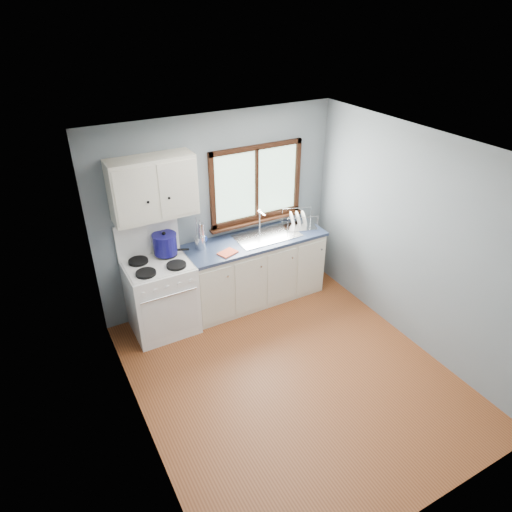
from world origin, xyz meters
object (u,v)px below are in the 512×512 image
stockpot (165,244)px  dish_rack (299,223)px  thermos (202,235)px  sink (267,240)px  base_cabinets (255,273)px  skillet (166,251)px  gas_range (161,295)px  utensil_crock (200,242)px

stockpot → dish_rack: 1.85m
thermos → sink: bearing=-8.2°
base_cabinets → skillet: 1.29m
gas_range → dish_rack: gas_range is taller
sink → utensil_crock: (-0.89, 0.11, 0.15)m
thermos → stockpot: bearing=179.1°
stockpot → thermos: bearing=-0.9°
gas_range → base_cabinets: gas_range is taller
base_cabinets → skillet: bearing=173.1°
base_cabinets → thermos: bearing=169.7°
base_cabinets → dish_rack: dish_rack is taller
sink → skillet: 1.33m
skillet → dish_rack: (1.84, -0.10, -0.01)m
thermos → dish_rack: (1.37, -0.09, -0.11)m
base_cabinets → utensil_crock: size_ratio=4.39×
utensil_crock → dish_rack: 1.41m
gas_range → dish_rack: 2.06m
base_cabinets → dish_rack: bearing=2.8°
sink → utensil_crock: bearing=173.0°
skillet → dish_rack: bearing=18.5°
base_cabinets → sink: 0.48m
gas_range → thermos: size_ratio=4.14×
skillet → sink: bearing=15.8°
gas_range → skillet: (0.17, 0.16, 0.49)m
base_cabinets → skillet: (-1.14, 0.14, 0.58)m
base_cabinets → utensil_crock: utensil_crock is taller
thermos → dish_rack: bearing=-3.7°
utensil_crock → dish_rack: (1.41, -0.07, -0.03)m
stockpot → sink: bearing=-5.7°
thermos → skillet: bearing=178.2°
stockpot → dish_rack: bearing=-3.0°
gas_range → sink: size_ratio=1.62×
gas_range → base_cabinets: bearing=0.8°
utensil_crock → dish_rack: bearing=-3.0°
skillet → utensil_crock: (0.43, -0.03, 0.02)m
gas_range → thermos: bearing=12.7°
sink → thermos: (-0.86, 0.12, 0.23)m
base_cabinets → thermos: (-0.68, 0.12, 0.67)m
sink → dish_rack: size_ratio=1.65×
base_cabinets → skillet: skillet is taller
sink → skillet: (-1.32, 0.14, 0.13)m
gas_range → dish_rack: size_ratio=2.67×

